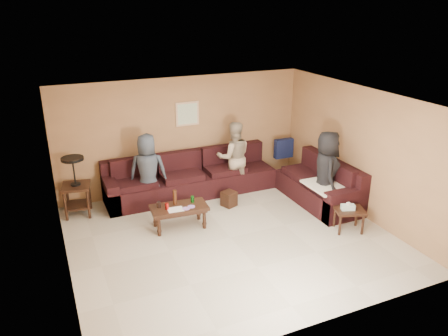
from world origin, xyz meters
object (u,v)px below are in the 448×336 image
(side_table_right, at_px, (349,212))
(waste_bin, at_px, (229,199))
(coffee_table, at_px, (179,209))
(sectional_sofa, at_px, (236,183))
(person_right, at_px, (326,172))
(person_left, at_px, (148,171))
(end_table_left, at_px, (76,185))
(person_middle, at_px, (234,157))

(side_table_right, distance_m, waste_bin, 2.43)
(coffee_table, relative_size, side_table_right, 1.69)
(sectional_sofa, distance_m, coffee_table, 1.72)
(waste_bin, height_order, person_right, person_right)
(person_right, bearing_deg, person_left, 86.50)
(sectional_sofa, xyz_separation_m, person_left, (-1.80, 0.33, 0.45))
(sectional_sofa, bearing_deg, waste_bin, -132.91)
(side_table_right, relative_size, person_right, 0.39)
(end_table_left, relative_size, person_right, 0.73)
(coffee_table, height_order, person_left, person_left)
(sectional_sofa, height_order, waste_bin, sectional_sofa)
(sectional_sofa, relative_size, end_table_left, 3.86)
(coffee_table, distance_m, side_table_right, 3.12)
(sectional_sofa, relative_size, side_table_right, 7.29)
(end_table_left, height_order, person_right, person_right)
(end_table_left, distance_m, person_left, 1.41)
(coffee_table, height_order, person_right, person_right)
(side_table_right, relative_size, person_middle, 0.40)
(side_table_right, relative_size, waste_bin, 2.04)
(side_table_right, bearing_deg, sectional_sofa, 120.73)
(end_table_left, height_order, side_table_right, end_table_left)
(coffee_table, distance_m, end_table_left, 2.13)
(person_left, height_order, person_middle, person_middle)
(person_left, xyz_separation_m, person_middle, (1.92, 0.03, 0.02))
(sectional_sofa, bearing_deg, person_left, 169.66)
(sectional_sofa, xyz_separation_m, side_table_right, (1.28, -2.15, 0.05))
(side_table_right, height_order, person_left, person_left)
(sectional_sofa, bearing_deg, person_right, -42.27)
(side_table_right, distance_m, person_left, 3.97)
(side_table_right, bearing_deg, person_middle, 114.85)
(end_table_left, relative_size, person_middle, 0.76)
(end_table_left, height_order, person_left, person_left)
(sectional_sofa, distance_m, side_table_right, 2.50)
(coffee_table, xyz_separation_m, end_table_left, (-1.66, 1.30, 0.26))
(end_table_left, relative_size, waste_bin, 3.86)
(coffee_table, xyz_separation_m, person_left, (-0.27, 1.11, 0.40))
(side_table_right, bearing_deg, waste_bin, 130.86)
(end_table_left, relative_size, person_left, 0.78)
(coffee_table, distance_m, waste_bin, 1.33)
(sectional_sofa, relative_size, person_middle, 2.95)
(waste_bin, height_order, person_left, person_left)
(person_middle, height_order, person_right, person_right)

